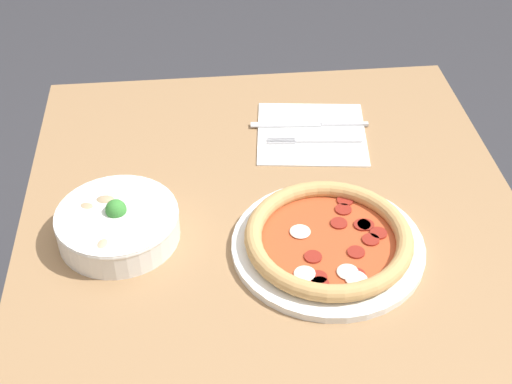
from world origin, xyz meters
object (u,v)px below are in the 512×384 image
Objects in this scene: bowl at (117,223)px; fork at (315,141)px; knife at (315,124)px; pizza at (328,239)px.

bowl reaches higher than fork.
bowl is at bearing 42.42° from knife.
pizza is 1.55× the size of bowl.
pizza is 0.32m from knife.
fork is 0.05m from knife.
bowl reaches higher than pizza.
pizza is at bearing 89.11° from knife.
pizza is 0.27m from fork.
knife is at bearing -93.15° from fork.
pizza is at bearing -100.09° from bowl.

